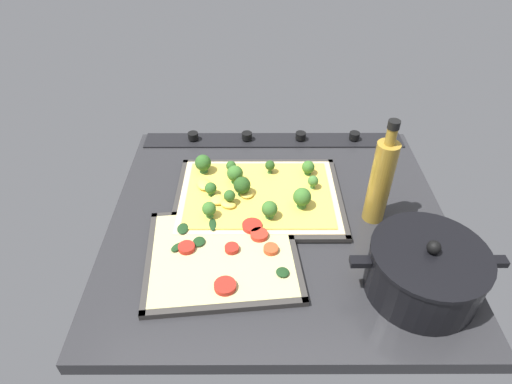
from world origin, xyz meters
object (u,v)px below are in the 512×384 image
baking_tray_front (258,198)px  baking_tray_back (222,256)px  broccoli_pizza (255,192)px  veggie_pizza_back (224,253)px  cooking_pot (425,271)px  oil_bottle (380,180)px

baking_tray_front → baking_tray_back: (7.33, 17.87, 0.01)cm
baking_tray_front → baking_tray_back: size_ratio=1.19×
baking_tray_front → broccoli_pizza: bearing=-10.4°
veggie_pizza_back → cooking_pot: size_ratio=1.08×
baking_tray_back → veggie_pizza_back: size_ratio=1.09×
baking_tray_front → cooking_pot: bearing=139.2°
broccoli_pizza → baking_tray_back: broccoli_pizza is taller
cooking_pot → oil_bottle: 20.94cm
baking_tray_back → cooking_pot: size_ratio=1.17×
baking_tray_back → broccoli_pizza: bearing=-110.0°
baking_tray_front → broccoli_pizza: (0.76, -0.14, 1.63)cm
oil_bottle → baking_tray_front: bearing=-13.0°
cooking_pot → oil_bottle: size_ratio=1.13×
veggie_pizza_back → oil_bottle: 35.54cm
baking_tray_front → cooking_pot: cooking_pot is taller
baking_tray_front → oil_bottle: (-25.14, 5.83, 9.93)cm
baking_tray_front → cooking_pot: 39.40cm
baking_tray_front → oil_bottle: 27.66cm
broccoli_pizza → cooking_pot: size_ratio=1.30×
veggie_pizza_back → broccoli_pizza: bearing=-109.4°
baking_tray_back → baking_tray_front: bearing=-112.3°
baking_tray_front → veggie_pizza_back: (7.06, 17.70, 0.72)cm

